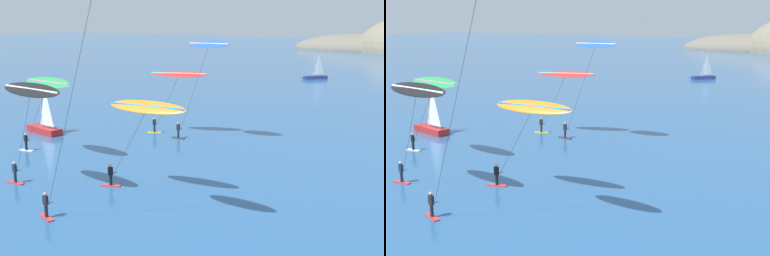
# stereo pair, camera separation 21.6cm
# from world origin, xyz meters

# --- Properties ---
(sailboat_near) EXTENTS (5.97, 2.08, 5.70)m
(sailboat_near) POSITION_xyz_m (-25.26, 32.71, 0.64)
(sailboat_near) COLOR #B22323
(sailboat_near) RESTS_ON ground
(sailboat_far) EXTENTS (4.88, 4.89, 5.70)m
(sailboat_far) POSITION_xyz_m (-15.21, 94.85, 0.64)
(sailboat_far) COLOR navy
(sailboat_far) RESTS_ON ground
(kitesurfer_orange) EXTENTS (7.19, 1.53, 6.73)m
(kitesurfer_orange) POSITION_xyz_m (-4.37, 23.89, 5.82)
(kitesurfer_orange) COLOR red
(kitesurfer_orange) RESTS_ON ground
(kitesurfer_red) EXTENTS (6.58, 3.54, 6.85)m
(kitesurfer_red) POSITION_xyz_m (-12.36, 40.04, 6.14)
(kitesurfer_red) COLOR yellow
(kitesurfer_red) RESTS_ON ground
(kitesurfer_magenta) EXTENTS (8.39, 1.43, 13.98)m
(kitesurfer_magenta) POSITION_xyz_m (-2.39, 16.74, 12.37)
(kitesurfer_magenta) COLOR red
(kitesurfer_magenta) RESTS_ON ground
(kitesurfer_blue) EXTENTS (6.44, 2.09, 10.14)m
(kitesurfer_blue) POSITION_xyz_m (-8.13, 38.81, 9.03)
(kitesurfer_blue) COLOR #2D2D33
(kitesurfer_blue) RESTS_ON ground
(kitesurfer_black) EXTENTS (6.85, 1.76, 7.91)m
(kitesurfer_black) POSITION_xyz_m (-11.36, 19.99, 6.93)
(kitesurfer_black) COLOR red
(kitesurfer_black) RESTS_ON ground
(kitesurfer_green) EXTENTS (7.83, 1.94, 7.28)m
(kitesurfer_green) POSITION_xyz_m (-17.07, 26.46, 6.38)
(kitesurfer_green) COLOR silver
(kitesurfer_green) RESTS_ON ground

